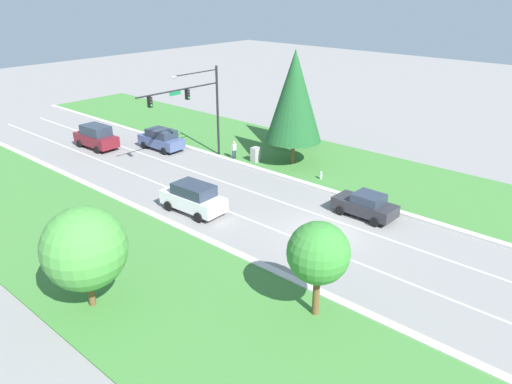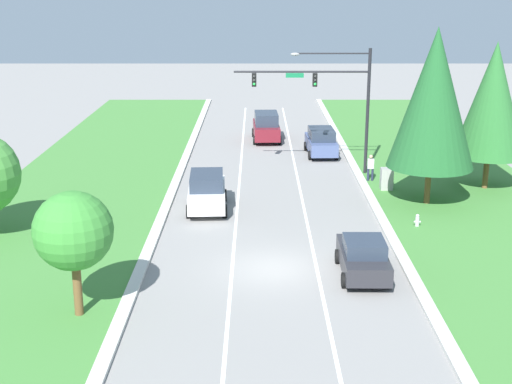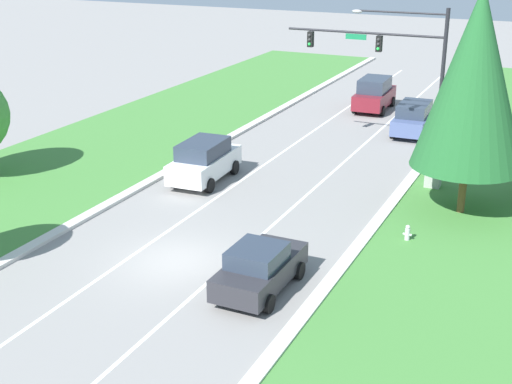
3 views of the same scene
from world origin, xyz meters
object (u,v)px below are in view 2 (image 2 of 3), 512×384
Objects in this scene: white_suv at (204,191)px; conifer_near_right_tree at (490,100)px; conifer_far_right_tree at (431,98)px; charcoal_sedan at (361,257)px; fire_hydrant at (415,221)px; pedestrian at (368,167)px; oak_near_left_tree at (70,232)px; slate_blue_suv at (318,142)px; utility_cabinet at (384,179)px; traffic_signal_mast at (327,91)px; burgundy_suv at (264,127)px.

conifer_near_right_tree is at bearing 10.85° from white_suv.
conifer_far_right_tree reaches higher than white_suv.
white_suv is at bearing 128.72° from charcoal_sedan.
fire_hydrant is at bearing -18.39° from white_suv.
oak_near_left_tree reaches higher than pedestrian.
white_suv is 14.44m from slate_blue_suv.
white_suv is 2.77× the size of pedestrian.
utility_cabinet is 0.80× the size of pedestrian.
fire_hydrant is (10.60, -2.95, -0.69)m from white_suv.
traffic_signal_mast is 11.95m from fire_hydrant.
fire_hydrant is (3.56, 6.01, -0.48)m from charcoal_sedan.
slate_blue_suv is at bearing 108.73° from utility_cabinet.
utility_cabinet is (10.21, 3.58, -0.36)m from white_suv.
conifer_far_right_tree is at bearing 119.78° from pedestrian.
traffic_signal_mast reaches higher than white_suv.
slate_blue_suv is 3.42× the size of utility_cabinet.
conifer_far_right_tree is at bearing -69.64° from slate_blue_suv.
traffic_signal_mast is 11.43m from burgundy_suv.
utility_cabinet is (3.09, -3.78, -4.60)m from traffic_signal_mast.
white_suv is at bearing -166.31° from conifer_near_right_tree.
utility_cabinet is at bearing 49.28° from oak_near_left_tree.
slate_blue_suv is at bearing 90.18° from charcoal_sedan.
oak_near_left_tree is (-19.88, -16.63, -2.01)m from conifer_near_right_tree.
conifer_far_right_tree is at bearing -56.74° from utility_cabinet.
utility_cabinet is 0.16× the size of conifer_near_right_tree.
charcoal_sedan is 21.48m from slate_blue_suv.
traffic_signal_mast is 16.92m from charcoal_sedan.
traffic_signal_mast is 4.95× the size of pedestrian.
slate_blue_suv is at bearing 102.45° from fire_hydrant.
conifer_far_right_tree reaches higher than pedestrian.
traffic_signal_mast is 1.79× the size of white_suv.
slate_blue_suv is at bearing -53.77° from burgundy_suv.
utility_cabinet is 2.04m from pedestrian.
conifer_near_right_tree is at bearing 51.48° from fire_hydrant.
conifer_far_right_tree is (1.75, -2.66, 5.16)m from utility_cabinet.
traffic_signal_mast reaches higher than utility_cabinet.
charcoal_sedan is 2.46× the size of pedestrian.
burgundy_suv is at bearing 133.34° from conifer_near_right_tree.
charcoal_sedan is 16.34m from conifer_near_right_tree.
white_suv reaches higher than fire_hydrant.
pedestrian is 2.41× the size of fire_hydrant.
white_suv is (-7.04, 8.96, 0.21)m from charcoal_sedan.
conifer_far_right_tree is at bearing -143.88° from conifer_near_right_tree.
slate_blue_suv is 9.44m from utility_cabinet.
conifer_near_right_tree is (5.85, 0.33, 4.60)m from utility_cabinet.
pedestrian is 8.54m from fire_hydrant.
conifer_far_right_tree reaches higher than burgundy_suv.
burgundy_suv is 18.92m from conifer_near_right_tree.
charcoal_sedan is at bearing -92.41° from slate_blue_suv.
utility_cabinet is 1.93× the size of fire_hydrant.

